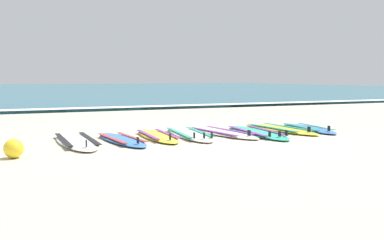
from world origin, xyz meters
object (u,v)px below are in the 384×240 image
surfboard_4 (221,133)px  beach_ball (14,149)px  surfboard_6 (280,129)px  surfboard_3 (189,134)px  surfboard_1 (122,140)px  surfboard_7 (308,128)px  surfboard_5 (257,132)px  surfboard_0 (76,141)px  surfboard_2 (157,136)px

surfboard_4 → beach_ball: size_ratio=8.38×
surfboard_6 → surfboard_4: bearing=-177.3°
surfboard_3 → beach_ball: size_ratio=8.76×
surfboard_1 → surfboard_7: 4.30m
surfboard_4 → surfboard_5: size_ratio=0.93×
surfboard_3 → surfboard_7: (2.84, -0.15, -0.00)m
surfboard_5 → surfboard_7: (1.46, 0.17, -0.00)m
surfboard_1 → surfboard_7: (4.30, 0.10, -0.00)m
surfboard_0 → surfboard_3: (2.24, 0.09, 0.00)m
beach_ball → surfboard_2: bearing=25.7°
surfboard_3 → surfboard_4: 0.70m
surfboard_0 → surfboard_4: size_ratio=1.07×
surfboard_3 → beach_ball: (-3.33, -1.29, 0.11)m
surfboard_1 → surfboard_6: same height
beach_ball → surfboard_5: bearing=11.6°
surfboard_3 → beach_ball: beach_ball is taller
surfboard_0 → surfboard_6: bearing=1.3°
beach_ball → surfboard_3: bearing=21.2°
surfboard_3 → surfboard_4: bearing=-5.0°
surfboard_6 → surfboard_3: bearing=-179.7°
surfboard_2 → surfboard_5: same height
surfboard_6 → beach_ball: beach_ball is taller
surfboard_3 → surfboard_5: same height
surfboard_0 → surfboard_4: 2.94m
surfboard_3 → surfboard_4: size_ratio=1.05×
surfboard_1 → surfboard_2: bearing=16.9°
surfboard_1 → surfboard_6: 3.65m
surfboard_5 → surfboard_6: same height
surfboard_0 → surfboard_2: (1.56, 0.07, 0.00)m
surfboard_1 → beach_ball: size_ratio=7.49×
surfboard_2 → surfboard_7: size_ratio=1.02×
surfboard_7 → surfboard_1: bearing=-178.6°
surfboard_6 → surfboard_1: bearing=-175.9°
surfboard_4 → beach_ball: 4.21m
surfboard_6 → surfboard_7: same height
surfboard_6 → beach_ball: size_ratio=8.60×
surfboard_2 → beach_ball: beach_ball is taller
surfboard_0 → beach_ball: beach_ball is taller
surfboard_2 → surfboard_7: bearing=-2.1°
surfboard_4 → surfboard_3: bearing=175.0°
surfboard_2 → surfboard_6: size_ratio=0.90×
surfboard_5 → surfboard_7: 1.47m
surfboard_5 → surfboard_4: bearing=159.4°
surfboard_0 → surfboard_1: same height
surfboard_4 → surfboard_0: bearing=-179.5°
surfboard_5 → surfboard_2: bearing=171.7°
surfboard_2 → surfboard_3: (0.68, 0.02, 0.00)m
surfboard_2 → surfboard_0: bearing=-177.4°
surfboard_0 → surfboard_2: size_ratio=1.15×
surfboard_2 → surfboard_4: 1.39m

